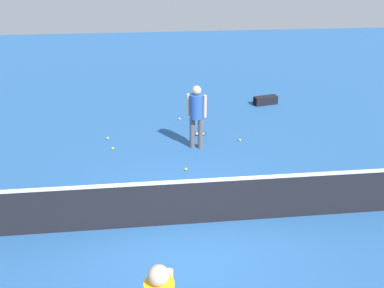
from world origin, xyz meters
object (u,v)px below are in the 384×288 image
(tennis_ball_baseline, at_px, (179,119))
(tennis_ball_near_player, at_px, (113,148))
(equipment_bag, at_px, (265,100))
(player_near_side, at_px, (196,112))
(tennis_ball_stray_left, at_px, (108,138))
(tennis_racket_near_player, at_px, (200,134))
(tennis_ball_midcourt, at_px, (240,140))
(tennis_ball_by_net, at_px, (186,169))

(tennis_ball_baseline, bearing_deg, tennis_ball_near_player, 43.97)
(tennis_ball_near_player, height_order, equipment_bag, equipment_bag)
(player_near_side, height_order, tennis_ball_stray_left, player_near_side)
(tennis_racket_near_player, height_order, equipment_bag, equipment_bag)
(player_near_side, bearing_deg, tennis_ball_baseline, -81.59)
(tennis_ball_near_player, xyz_separation_m, tennis_ball_midcourt, (-3.43, -0.15, 0.00))
(tennis_ball_midcourt, xyz_separation_m, equipment_bag, (-1.45, -2.75, 0.11))
(player_near_side, height_order, tennis_ball_midcourt, player_near_side)
(tennis_ball_near_player, bearing_deg, tennis_ball_stray_left, -74.40)
(tennis_ball_near_player, height_order, tennis_ball_baseline, same)
(tennis_ball_midcourt, height_order, tennis_ball_stray_left, same)
(tennis_ball_by_net, xyz_separation_m, tennis_ball_baseline, (-0.10, -3.15, 0.00))
(tennis_ball_midcourt, xyz_separation_m, tennis_ball_stray_left, (3.61, -0.50, 0.00))
(tennis_ball_near_player, height_order, tennis_ball_stray_left, same)
(tennis_ball_near_player, bearing_deg, player_near_side, 176.81)
(tennis_ball_stray_left, xyz_separation_m, equipment_bag, (-5.06, -2.25, 0.11))
(tennis_racket_near_player, relative_size, equipment_bag, 0.66)
(tennis_ball_stray_left, bearing_deg, tennis_ball_near_player, 105.60)
(tennis_ball_midcourt, bearing_deg, tennis_ball_by_net, 42.00)
(tennis_ball_stray_left, distance_m, equipment_bag, 5.54)
(tennis_racket_near_player, relative_size, tennis_ball_stray_left, 8.37)
(player_near_side, xyz_separation_m, tennis_ball_stray_left, (2.38, -0.77, -0.98))
(tennis_racket_near_player, height_order, tennis_ball_near_player, tennis_ball_near_player)
(tennis_ball_baseline, bearing_deg, tennis_ball_midcourt, 131.97)
(tennis_ball_by_net, distance_m, tennis_ball_baseline, 3.16)
(player_near_side, bearing_deg, tennis_ball_stray_left, -17.99)
(tennis_ball_near_player, height_order, tennis_ball_by_net, same)
(player_near_side, height_order, tennis_racket_near_player, player_near_side)
(tennis_ball_by_net, height_order, equipment_bag, equipment_bag)
(tennis_ball_baseline, xyz_separation_m, equipment_bag, (-2.97, -1.06, 0.11))
(player_near_side, xyz_separation_m, tennis_ball_near_player, (2.20, -0.12, -0.98))
(tennis_ball_stray_left, bearing_deg, tennis_ball_midcourt, 172.11)
(tennis_ball_midcourt, bearing_deg, tennis_racket_near_player, -28.36)
(tennis_ball_by_net, xyz_separation_m, equipment_bag, (-3.07, -4.22, 0.11))
(tennis_ball_near_player, relative_size, tennis_ball_stray_left, 1.00)
(tennis_ball_near_player, bearing_deg, tennis_ball_by_net, 144.06)
(tennis_ball_by_net, relative_size, tennis_ball_baseline, 1.00)
(tennis_ball_by_net, relative_size, tennis_ball_midcourt, 1.00)
(tennis_ball_baseline, height_order, equipment_bag, equipment_bag)
(tennis_ball_near_player, distance_m, tennis_ball_baseline, 2.65)
(tennis_ball_by_net, height_order, tennis_ball_midcourt, same)
(player_near_side, relative_size, tennis_ball_near_player, 25.76)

